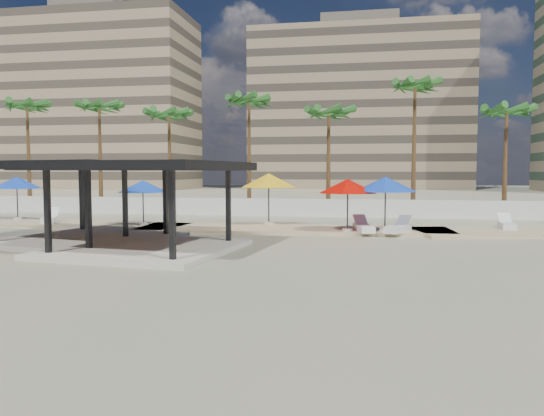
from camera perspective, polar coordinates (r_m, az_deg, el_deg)
The scene contains 23 objects.
ground at distance 21.21m, azimuth -5.86°, elevation -4.46°, with size 200.00×200.00×0.00m, color tan.
promenade at distance 28.25m, azimuth 2.40°, elevation -2.21°, with size 44.45×7.97×0.24m.
boundary_wall at distance 36.71m, azimuth 1.11°, elevation 0.08°, with size 56.00×0.30×1.20m, color silver.
building_west at distance 101.04m, azimuth -18.38°, elevation 10.71°, with size 34.00×16.00×32.40m.
building_mid at distance 98.80m, azimuth 9.33°, elevation 10.43°, with size 38.00×16.00×30.40m.
pavilion_central at distance 21.03m, azimuth -13.51°, elevation 1.05°, with size 7.60×7.60×3.47m.
pavilion_west at distance 24.63m, azimuth -19.54°, elevation 1.42°, with size 8.33×8.33×3.52m.
umbrella_a at distance 35.58m, azimuth -25.77°, elevation 2.46°, with size 3.77×3.77×2.58m.
umbrella_b at distance 29.13m, azimuth -0.35°, elevation 2.98°, with size 3.62×3.62×2.81m.
umbrella_c at distance 25.98m, azimuth 8.14°, elevation 2.33°, with size 3.25×3.25×2.55m.
umbrella_d at distance 26.18m, azimuth 12.11°, elevation 2.50°, with size 3.23×3.23×2.66m.
umbrella_f at distance 29.74m, azimuth -13.72°, elevation 2.26°, with size 3.17×3.17×2.43m.
lounger_a at distance 32.95m, azimuth -22.73°, elevation -1.08°, with size 1.46×2.21×0.80m.
lounger_b at distance 26.18m, azimuth 13.40°, elevation -2.13°, with size 1.45×2.12×0.77m.
lounger_c at distance 26.14m, azimuth 9.81°, elevation -2.10°, with size 1.14×2.10×0.76m.
lounger_d at distance 29.59m, azimuth 23.93°, elevation -1.68°, with size 0.77×2.00×0.74m.
palm_a at distance 47.15m, azimuth -24.85°, elevation 9.55°, with size 3.00×3.00×9.12m.
palm_b at distance 44.35m, azimuth -18.09°, elevation 9.91°, with size 3.00×3.00×8.97m.
palm_c at distance 41.23m, azimuth -11.02°, elevation 9.45°, with size 3.00×3.00×8.18m.
palm_d at distance 40.34m, azimuth -2.49°, elevation 10.94°, with size 3.00×3.00×9.15m.
palm_e at distance 38.85m, azimuth 6.13°, elevation 9.74°, with size 3.00×3.00×8.11m.
palm_f at distance 39.28m, azimuth 15.13°, elevation 12.06°, with size 3.00×3.00×9.92m.
palm_g at distance 39.60m, azimuth 23.93°, elevation 9.11°, with size 3.00×3.00×7.96m.
Camera 1 is at (5.86, -20.15, 3.11)m, focal length 35.00 mm.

